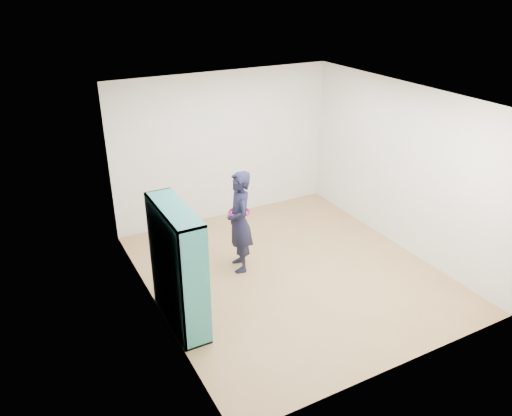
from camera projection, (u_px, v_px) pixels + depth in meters
floor at (290, 272)px, 7.43m from camera, size 4.50×4.50×0.00m
ceiling at (296, 98)px, 6.32m from camera, size 4.50×4.50×0.00m
wall_left at (152, 223)px, 6.03m from camera, size 0.02×4.50×2.60m
wall_right at (402, 168)px, 7.73m from camera, size 0.02×4.50×2.60m
wall_back at (224, 147)px, 8.67m from camera, size 4.00×0.02×2.60m
wall_front at (409, 270)px, 5.08m from camera, size 4.00×0.02×2.60m
bookshelf at (176, 269)px, 6.06m from camera, size 0.35×1.19×1.59m
person at (239, 222)px, 7.22m from camera, size 0.49×0.63×1.54m
smartphone at (229, 215)px, 7.21m from camera, size 0.02×0.09×0.13m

